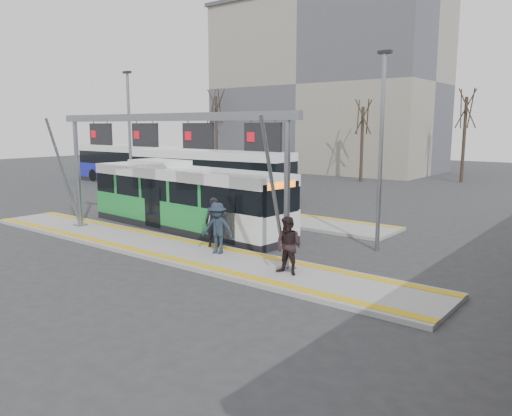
{
  "coord_description": "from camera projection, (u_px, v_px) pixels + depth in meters",
  "views": [
    {
      "loc": [
        14.63,
        -12.96,
        4.89
      ],
      "look_at": [
        2.1,
        3.0,
        1.52
      ],
      "focal_mm": 35.0,
      "sensor_mm": 36.0,
      "label": 1
    }
  ],
  "objects": [
    {
      "name": "ground",
      "position": [
        168.0,
        250.0,
        19.77
      ],
      "size": [
        120.0,
        120.0,
        0.0
      ],
      "primitive_type": "plane",
      "color": "#2D2D30",
      "rests_on": "ground"
    },
    {
      "name": "platform_main",
      "position": [
        168.0,
        248.0,
        19.76
      ],
      "size": [
        22.0,
        3.0,
        0.15
      ],
      "primitive_type": "cube",
      "color": "gray",
      "rests_on": "ground"
    },
    {
      "name": "platform_second",
      "position": [
        226.0,
        211.0,
        28.4
      ],
      "size": [
        20.0,
        3.0,
        0.15
      ],
      "primitive_type": "cube",
      "color": "gray",
      "rests_on": "ground"
    },
    {
      "name": "tactile_main",
      "position": [
        168.0,
        246.0,
        19.74
      ],
      "size": [
        22.0,
        2.65,
        0.02
      ],
      "color": "gold",
      "rests_on": "platform_main"
    },
    {
      "name": "tactile_second",
      "position": [
        239.0,
        207.0,
        29.28
      ],
      "size": [
        20.0,
        0.35,
        0.02
      ],
      "color": "gold",
      "rests_on": "platform_second"
    },
    {
      "name": "gantry",
      "position": [
        163.0,
        141.0,
        19.47
      ],
      "size": [
        13.0,
        1.68,
        5.2
      ],
      "color": "slate",
      "rests_on": "platform_main"
    },
    {
      "name": "apartment_block",
      "position": [
        326.0,
        85.0,
        54.72
      ],
      "size": [
        24.5,
        12.5,
        18.4
      ],
      "color": "gray",
      "rests_on": "ground"
    },
    {
      "name": "hero_bus",
      "position": [
        185.0,
        199.0,
        23.57
      ],
      "size": [
        11.78,
        3.27,
        3.2
      ],
      "rotation": [
        0.0,
        0.0,
        -0.07
      ],
      "color": "black",
      "rests_on": "ground"
    },
    {
      "name": "bg_bus_green",
      "position": [
        208.0,
        174.0,
        34.28
      ],
      "size": [
        12.87,
        3.44,
        3.18
      ],
      "rotation": [
        0.0,
        0.0,
        0.06
      ],
      "color": "black",
      "rests_on": "ground"
    },
    {
      "name": "bg_bus_blue",
      "position": [
        136.0,
        165.0,
        42.29
      ],
      "size": [
        12.35,
        3.01,
        3.21
      ],
      "rotation": [
        0.0,
        0.0,
        0.02
      ],
      "color": "black",
      "rests_on": "ground"
    },
    {
      "name": "passenger_a",
      "position": [
        214.0,
        222.0,
        19.52
      ],
      "size": [
        0.85,
        0.77,
        1.96
      ],
      "primitive_type": "imported",
      "rotation": [
        0.0,
        0.0,
        0.55
      ],
      "color": "black",
      "rests_on": "platform_main"
    },
    {
      "name": "passenger_b",
      "position": [
        288.0,
        246.0,
        15.89
      ],
      "size": [
        0.94,
        0.74,
        1.88
      ],
      "primitive_type": "imported",
      "rotation": [
        0.0,
        0.0,
        0.03
      ],
      "color": "black",
      "rests_on": "platform_main"
    },
    {
      "name": "passenger_c",
      "position": [
        217.0,
        228.0,
        18.51
      ],
      "size": [
        1.4,
        1.05,
        1.92
      ],
      "primitive_type": "imported",
      "rotation": [
        0.0,
        0.0,
        0.3
      ],
      "color": "#1D2835",
      "rests_on": "platform_main"
    },
    {
      "name": "tree_left",
      "position": [
        363.0,
        117.0,
        42.93
      ],
      "size": [
        1.4,
        1.4,
        7.33
      ],
      "color": "#382B21",
      "rests_on": "ground"
    },
    {
      "name": "tree_mid",
      "position": [
        466.0,
        109.0,
        42.33
      ],
      "size": [
        1.4,
        1.4,
        8.24
      ],
      "color": "#382B21",
      "rests_on": "ground"
    },
    {
      "name": "tree_far",
      "position": [
        216.0,
        107.0,
        55.33
      ],
      "size": [
        1.4,
        1.4,
        9.13
      ],
      "color": "#382B21",
      "rests_on": "ground"
    },
    {
      "name": "lamp_west",
      "position": [
        130.0,
        138.0,
        28.43
      ],
      "size": [
        0.5,
        0.25,
        7.87
      ],
      "color": "slate",
      "rests_on": "ground"
    },
    {
      "name": "lamp_east",
      "position": [
        381.0,
        147.0,
        19.0
      ],
      "size": [
        0.5,
        0.25,
        7.62
      ],
      "color": "slate",
      "rests_on": "ground"
    }
  ]
}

